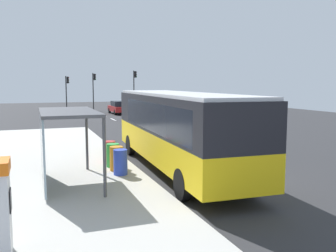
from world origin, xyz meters
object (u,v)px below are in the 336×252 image
object	(u,v)px
traffic_light_near_side	(135,84)
traffic_light_far_side	(67,88)
traffic_light_median	(94,86)
recycling_bin_green	(113,155)
recycling_bin_orange	(116,158)
sedan_near	(119,107)
bus_shelter	(59,128)
recycling_bin_blue	(120,162)
white_van	(139,107)
bus	(177,126)
recycling_bin_red	(109,152)

from	to	relation	value
traffic_light_near_side	traffic_light_far_side	xyz separation A→B (m)	(-8.59, 0.80, -0.46)
traffic_light_near_side	traffic_light_median	world-z (taller)	traffic_light_near_side
recycling_bin_green	traffic_light_far_side	size ratio (longest dim) A/B	0.21
recycling_bin_orange	traffic_light_near_side	xyz separation A→B (m)	(9.70, 33.20, 2.82)
sedan_near	traffic_light_far_side	xyz separation A→B (m)	(-5.40, 5.60, 2.23)
traffic_light_median	bus_shelter	world-z (taller)	traffic_light_median
traffic_light_far_side	traffic_light_median	size ratio (longest dim) A/B	0.92
recycling_bin_blue	traffic_light_median	distance (m)	35.89
white_van	recycling_bin_blue	xyz separation A→B (m)	(-6.40, -20.03, -0.69)
recycling_bin_blue	bus_shelter	size ratio (longest dim) A/B	0.24
recycling_bin_blue	recycling_bin_green	distance (m)	1.40
bus	recycling_bin_orange	world-z (taller)	bus
white_van	recycling_bin_green	world-z (taller)	white_van
white_van	traffic_light_near_side	size ratio (longest dim) A/B	1.00
traffic_light_median	recycling_bin_green	bearing A→B (deg)	-97.68
recycling_bin_green	traffic_light_far_side	bearing A→B (deg)	88.10
recycling_bin_red	traffic_light_near_side	bearing A→B (deg)	73.04
recycling_bin_orange	bus_shelter	size ratio (longest dim) A/B	0.24
recycling_bin_blue	sedan_near	bearing A→B (deg)	77.41
sedan_near	recycling_bin_blue	size ratio (longest dim) A/B	4.66
sedan_near	recycling_bin_blue	world-z (taller)	sedan_near
bus	recycling_bin_orange	xyz separation A→B (m)	(-2.49, 0.15, -1.19)
bus	traffic_light_far_side	world-z (taller)	traffic_light_far_side
recycling_bin_blue	bus_shelter	bearing A→B (deg)	-164.21
sedan_near	recycling_bin_green	size ratio (longest dim) A/B	4.66
recycling_bin_red	bus_shelter	world-z (taller)	bus_shelter
sedan_near	white_van	bearing A→B (deg)	-90.64
recycling_bin_orange	traffic_light_far_side	world-z (taller)	traffic_light_far_side
recycling_bin_red	traffic_light_median	bearing A→B (deg)	82.16
recycling_bin_orange	bus_shelter	world-z (taller)	bus_shelter
sedan_near	recycling_bin_orange	world-z (taller)	sedan_near
white_van	recycling_bin_blue	world-z (taller)	white_van
white_van	traffic_light_median	bearing A→B (deg)	96.64
white_van	bus	bearing A→B (deg)	-101.35
recycling_bin_orange	recycling_bin_green	xyz separation A→B (m)	(0.00, 0.70, 0.00)
traffic_light_median	recycling_bin_blue	bearing A→B (deg)	-97.38
recycling_bin_blue	bus_shelter	world-z (taller)	bus_shelter
bus	traffic_light_far_side	distance (m)	34.19
sedan_near	recycling_bin_orange	xyz separation A→B (m)	(-6.50, -28.40, -0.14)
sedan_near	traffic_light_near_side	distance (m)	6.36
white_van	recycling_bin_blue	size ratio (longest dim) A/B	5.54
traffic_light_far_side	traffic_light_median	world-z (taller)	traffic_light_median
traffic_light_near_side	traffic_light_median	bearing A→B (deg)	162.57
recycling_bin_orange	traffic_light_far_side	xyz separation A→B (m)	(1.11, 34.00, 2.37)
recycling_bin_blue	traffic_light_median	xyz separation A→B (m)	(4.60, 35.50, 2.62)
sedan_near	traffic_light_median	xyz separation A→B (m)	(-1.90, 6.40, 2.48)
traffic_light_near_side	bus_shelter	world-z (taller)	traffic_light_near_side
white_van	recycling_bin_green	bearing A→B (deg)	-108.96
recycling_bin_red	traffic_light_median	world-z (taller)	traffic_light_median
traffic_light_median	bus_shelter	xyz separation A→B (m)	(-6.81, -36.12, -1.18)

